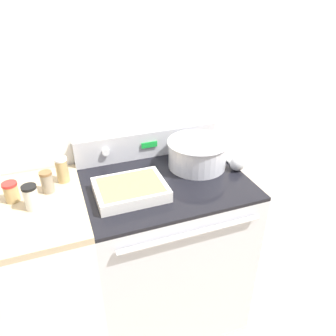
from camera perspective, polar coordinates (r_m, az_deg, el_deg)
The scene contains 11 objects.
kitchen_wall at distance 1.80m, azimuth -4.38°, elevation 11.69°, with size 8.00×0.05×2.50m.
stove_range at distance 1.92m, azimuth -0.40°, elevation -14.19°, with size 0.81×0.65×0.94m.
control_panel at distance 1.84m, azimuth -3.56°, elevation 4.24°, with size 0.81×0.07×0.15m.
side_counter at distance 1.88m, azimuth -22.75°, elevation -18.39°, with size 0.64×0.62×0.95m.
mixing_bowl at distance 1.73m, azimuth 5.15°, elevation 2.78°, with size 0.32×0.32×0.15m.
casserole_dish at distance 1.52m, azimuth -6.54°, elevation -3.66°, with size 0.32×0.25×0.05m.
ladle at distance 1.75m, azimuth 11.81°, elevation 0.87°, with size 0.08×0.28×0.08m.
spice_jar_white_cap at distance 1.66m, azimuth -17.96°, elevation -0.28°, with size 0.06×0.06×0.13m.
spice_jar_brown_cap at distance 1.60m, azimuth -20.32°, elevation -2.28°, with size 0.06×0.06×0.11m.
spice_jar_black_cap at distance 1.51m, azimuth -22.75°, elevation -4.70°, with size 0.06×0.06×0.11m.
spice_jar_red_cap at distance 1.60m, azimuth -25.64°, elevation -3.77°, with size 0.07×0.07×0.09m.
Camera 1 is at (-0.47, -0.99, 1.81)m, focal length 35.00 mm.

